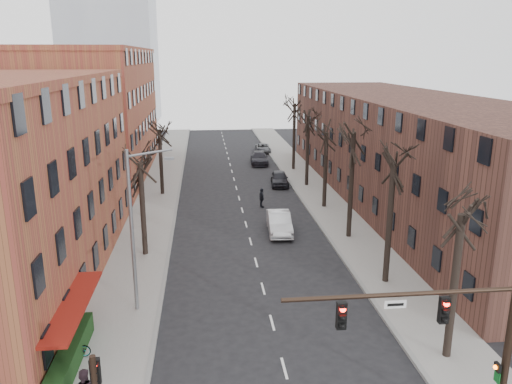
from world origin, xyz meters
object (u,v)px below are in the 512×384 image
object	(u,v)px
parked_car_near	(279,178)
bicycle	(72,348)
parked_car_mid	(259,158)
silver_sedan	(279,223)

from	to	relation	value
parked_car_near	bicycle	distance (m)	34.17
parked_car_mid	silver_sedan	bearing A→B (deg)	-89.41
silver_sedan	parked_car_mid	size ratio (longest dim) A/B	0.93
parked_car_near	bicycle	bearing A→B (deg)	-109.63
parked_car_near	parked_car_mid	world-z (taller)	parked_car_mid
parked_car_near	parked_car_mid	xyz separation A→B (m)	(-0.94, 11.33, 0.01)
silver_sedan	parked_car_near	xyz separation A→B (m)	(2.29, 14.93, -0.05)
parked_car_mid	bicycle	size ratio (longest dim) A/B	3.14
bicycle	parked_car_near	bearing A→B (deg)	-23.66
parked_car_mid	parked_car_near	bearing A→B (deg)	-81.72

